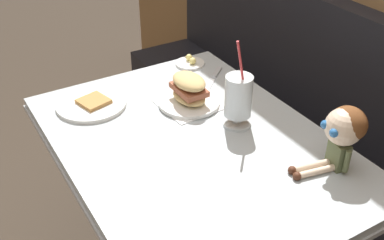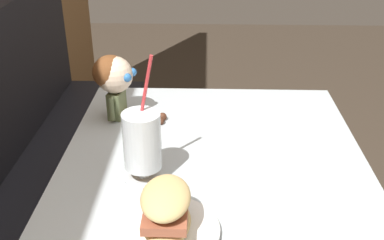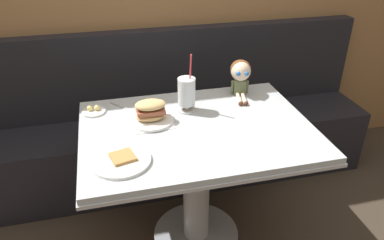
% 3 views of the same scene
% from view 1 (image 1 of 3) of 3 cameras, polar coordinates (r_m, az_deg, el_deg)
% --- Properties ---
extents(booth_bench, '(2.60, 0.48, 1.00)m').
position_cam_1_polar(booth_bench, '(2.10, 15.21, -6.51)').
color(booth_bench, black).
rests_on(booth_bench, ground).
extents(diner_table, '(1.11, 0.81, 0.74)m').
position_cam_1_polar(diner_table, '(1.65, 0.31, -8.11)').
color(diner_table, '#B2BCC1').
rests_on(diner_table, ground).
extents(toast_plate, '(0.25, 0.25, 0.03)m').
position_cam_1_polar(toast_plate, '(1.74, -11.88, 1.93)').
color(toast_plate, white).
rests_on(toast_plate, diner_table).
extents(milkshake_glass, '(0.10, 0.10, 0.31)m').
position_cam_1_polar(milkshake_glass, '(1.56, 5.54, 2.56)').
color(milkshake_glass, silver).
rests_on(milkshake_glass, diner_table).
extents(sandwich_plate, '(0.22, 0.22, 0.12)m').
position_cam_1_polar(sandwich_plate, '(1.69, -0.36, 3.23)').
color(sandwich_plate, white).
rests_on(sandwich_plate, diner_table).
extents(butter_saucer, '(0.12, 0.12, 0.04)m').
position_cam_1_polar(butter_saucer, '(1.99, -0.23, 6.88)').
color(butter_saucer, white).
rests_on(butter_saucer, diner_table).
extents(butter_knife, '(0.17, 0.19, 0.01)m').
position_cam_1_polar(butter_knife, '(1.89, 2.70, 5.26)').
color(butter_knife, silver).
rests_on(butter_knife, diner_table).
extents(seated_doll, '(0.13, 0.23, 0.20)m').
position_cam_1_polar(seated_doll, '(1.41, 17.60, -1.14)').
color(seated_doll, '#5B6642').
rests_on(seated_doll, diner_table).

